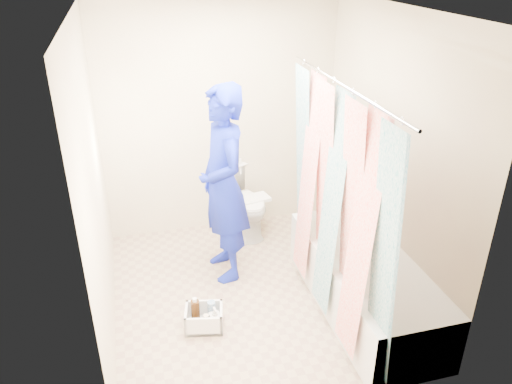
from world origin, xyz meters
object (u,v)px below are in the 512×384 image
object	(u,v)px
bathtub	(364,282)
plumber	(223,185)
cleaning_caddy	(205,319)
toilet	(244,201)

from	to	relation	value
bathtub	plumber	xyz separation A→B (m)	(-1.01, 0.83, 0.64)
cleaning_caddy	toilet	bearing A→B (deg)	76.70
cleaning_caddy	plumber	bearing A→B (deg)	78.16
toilet	plumber	bearing A→B (deg)	-129.24
bathtub	toilet	world-z (taller)	toilet
bathtub	plumber	distance (m)	1.45
toilet	plumber	xyz separation A→B (m)	(-0.34, -0.68, 0.54)
plumber	toilet	bearing A→B (deg)	146.82
toilet	plumber	distance (m)	0.93
bathtub	toilet	xyz separation A→B (m)	(-0.67, 1.51, 0.10)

